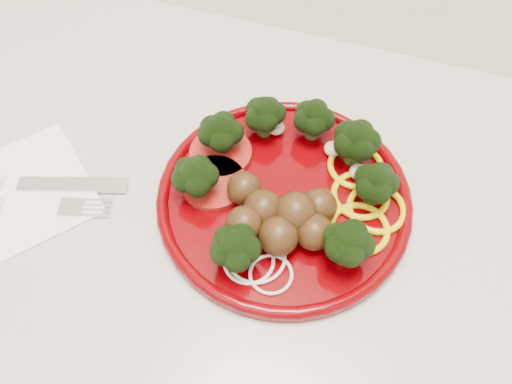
% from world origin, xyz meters
% --- Properties ---
extents(counter, '(2.40, 0.60, 0.90)m').
position_xyz_m(counter, '(0.00, 1.70, 0.45)').
color(counter, silver).
rests_on(counter, ground).
extents(plate, '(0.29, 0.29, 0.07)m').
position_xyz_m(plate, '(0.28, 1.71, 0.92)').
color(plate, '#510003').
rests_on(plate, counter).
extents(napkin, '(0.22, 0.22, 0.00)m').
position_xyz_m(napkin, '(-0.02, 1.62, 0.90)').
color(napkin, white).
rests_on(napkin, counter).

